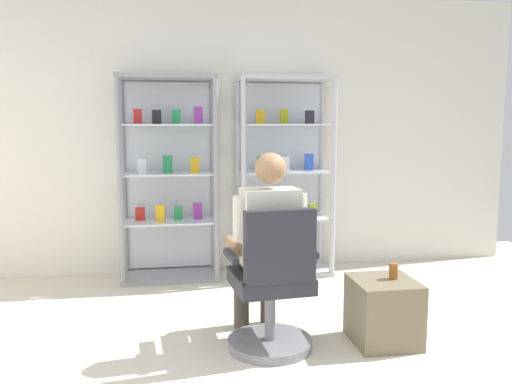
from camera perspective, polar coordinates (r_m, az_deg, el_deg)
back_wall at (r=5.32m, az=-3.43°, el=6.15°), size 6.00×0.10×2.70m
display_cabinet_left at (r=5.08m, az=-9.31°, el=1.62°), size 0.90×0.45×1.90m
display_cabinet_right at (r=5.19m, az=2.93°, el=1.83°), size 0.90×0.45×1.90m
office_chair at (r=3.48m, az=1.78°, el=-10.71°), size 0.59×0.56×0.96m
seated_shopkeeper at (r=3.54m, az=1.05°, el=-5.01°), size 0.51×0.59×1.29m
storage_crate at (r=3.77m, az=13.47°, el=-12.29°), size 0.41×0.43×0.43m
tea_glass at (r=3.73m, az=14.50°, el=-8.20°), size 0.06×0.06×0.11m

